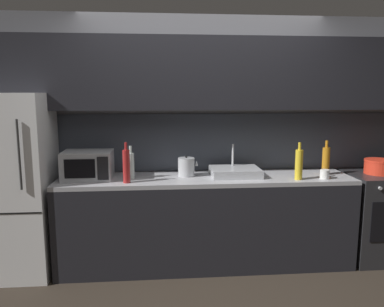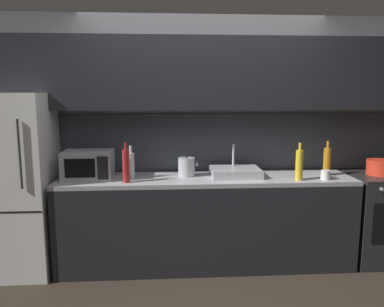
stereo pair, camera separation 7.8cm
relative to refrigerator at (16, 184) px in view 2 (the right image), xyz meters
The scene contains 13 objects.
back_wall 1.97m from the refrigerator, ahead, with size 4.61×0.44×2.50m.
counter_run 1.86m from the refrigerator, ahead, with size 2.87×0.60×0.90m.
refrigerator is the anchor object (origin of this frame).
oven_range 3.62m from the refrigerator, ahead, with size 0.60×0.62×0.90m.
microwave 0.70m from the refrigerator, ahead, with size 0.46×0.35×0.27m.
sink_basin 2.11m from the refrigerator, ahead, with size 0.48×0.38×0.30m.
kettle 1.63m from the refrigerator, ahead, with size 0.20×0.16×0.21m.
wine_bottle_amber 3.04m from the refrigerator, ahead, with size 0.07×0.07×0.35m.
wine_bottle_yellow 2.69m from the refrigerator, ahead, with size 0.07×0.07×0.36m.
wine_bottle_red 1.09m from the refrigerator, ahead, with size 0.07×0.07×0.37m.
wine_bottle_clear 1.10m from the refrigerator, ahead, with size 0.07×0.07×0.32m.
mug_white 2.95m from the refrigerator, ahead, with size 0.09×0.09×0.09m, color silver.
cooking_pot 3.59m from the refrigerator, ahead, with size 0.30×0.30×0.15m.
Camera 2 is at (-0.38, -2.71, 1.72)m, focal length 35.52 mm.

